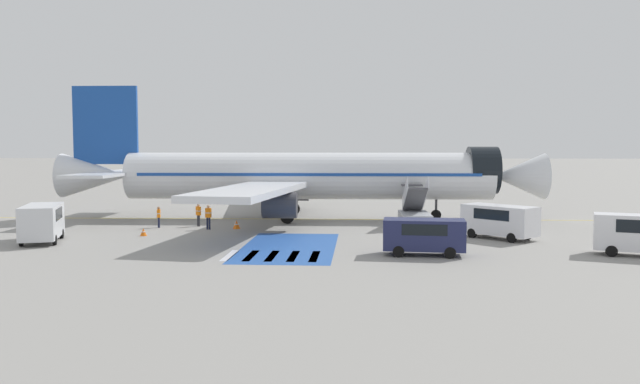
{
  "coord_description": "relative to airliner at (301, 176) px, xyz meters",
  "views": [
    {
      "loc": [
        2.38,
        -52.4,
        6.09
      ],
      "look_at": [
        -0.98,
        -0.7,
        2.38
      ],
      "focal_mm": 35.0,
      "sensor_mm": 36.0,
      "label": 1
    }
  ],
  "objects": [
    {
      "name": "ground_plane",
      "position": [
        2.66,
        -0.15,
        -3.68
      ],
      "size": [
        600.0,
        600.0,
        0.0
      ],
      "primitive_type": "plane",
      "color": "gray"
    },
    {
      "name": "apron_leadline_yellow",
      "position": [
        0.69,
        0.02,
        -3.68
      ],
      "size": [
        74.67,
        2.11,
        0.01
      ],
      "primitive_type": "cube",
      "rotation": [
        0.0,
        0.0,
        -1.55
      ],
      "color": "gold",
      "rests_on": "ground_plane"
    },
    {
      "name": "apron_stand_patch_blue",
      "position": [
        0.69,
        -14.92,
        -3.68
      ],
      "size": [
        5.67,
        11.84,
        0.01
      ],
      "primitive_type": "cube",
      "color": "#2856A8",
      "rests_on": "ground_plane"
    },
    {
      "name": "apron_walkway_bar_0",
      "position": [
        -2.31,
        -18.12,
        -3.68
      ],
      "size": [
        0.44,
        3.6,
        0.01
      ],
      "primitive_type": "cube",
      "color": "silver",
      "rests_on": "ground_plane"
    },
    {
      "name": "apron_walkway_bar_1",
      "position": [
        -1.11,
        -18.12,
        -3.68
      ],
      "size": [
        0.44,
        3.6,
        0.01
      ],
      "primitive_type": "cube",
      "color": "silver",
      "rests_on": "ground_plane"
    },
    {
      "name": "apron_walkway_bar_2",
      "position": [
        0.09,
        -18.12,
        -3.68
      ],
      "size": [
        0.44,
        3.6,
        0.01
      ],
      "primitive_type": "cube",
      "color": "silver",
      "rests_on": "ground_plane"
    },
    {
      "name": "apron_walkway_bar_3",
      "position": [
        1.29,
        -18.12,
        -3.68
      ],
      "size": [
        0.44,
        3.6,
        0.01
      ],
      "primitive_type": "cube",
      "color": "silver",
      "rests_on": "ground_plane"
    },
    {
      "name": "apron_walkway_bar_4",
      "position": [
        2.49,
        -18.12,
        -3.68
      ],
      "size": [
        0.44,
        3.6,
        0.01
      ],
      "primitive_type": "cube",
      "color": "silver",
      "rests_on": "ground_plane"
    },
    {
      "name": "airliner",
      "position": [
        0.0,
        0.0,
        0.0
      ],
      "size": [
        41.03,
        36.14,
        11.31
      ],
      "rotation": [
        0.0,
        0.0,
        -1.55
      ],
      "color": "silver",
      "rests_on": "ground_plane"
    },
    {
      "name": "boarding_stairs_forward",
      "position": [
        9.24,
        -4.29,
        -2.7
      ],
      "size": [
        2.32,
        5.28,
        3.96
      ],
      "rotation": [
        0.0,
        0.0,
        0.03
      ],
      "color": "#ADB2BA",
      "rests_on": "ground_plane"
    },
    {
      "name": "fuel_tanker",
      "position": [
        -4.96,
        24.77,
        -2.04
      ],
      "size": [
        3.17,
        9.97,
        3.27
      ],
      "rotation": [
        0.0,
        0.0,
        -0.07
      ],
      "color": "#38383D",
      "rests_on": "ground_plane"
    },
    {
      "name": "service_van_0",
      "position": [
        8.64,
        -17.33,
        -2.45
      ],
      "size": [
        4.67,
        2.24,
        2.05
      ],
      "rotation": [
        0.0,
        0.0,
        4.63
      ],
      "color": "#1E234C",
      "rests_on": "ground_plane"
    },
    {
      "name": "service_van_1",
      "position": [
        -15.4,
        -14.01,
        -2.26
      ],
      "size": [
        3.49,
        5.23,
        2.4
      ],
      "rotation": [
        0.0,
        0.0,
        3.46
      ],
      "color": "silver",
      "rests_on": "ground_plane"
    },
    {
      "name": "service_van_3",
      "position": [
        14.32,
        -10.59,
        -2.35
      ],
      "size": [
        4.91,
        4.86,
        2.24
      ],
      "rotation": [
        0.0,
        0.0,
        0.8
      ],
      "color": "silver",
      "rests_on": "ground_plane"
    },
    {
      "name": "ground_crew_0",
      "position": [
        -10.26,
        -6.35,
        -2.77
      ],
      "size": [
        0.3,
        0.46,
        1.6
      ],
      "rotation": [
        0.0,
        0.0,
        1.75
      ],
      "color": "#191E38",
      "rests_on": "ground_plane"
    },
    {
      "name": "ground_crew_1",
      "position": [
        -7.47,
        -5.34,
        -2.66
      ],
      "size": [
        0.47,
        0.46,
        1.77
      ],
      "rotation": [
        0.0,
        0.0,
        2.38
      ],
      "color": "#2D2D33",
      "rests_on": "ground_plane"
    },
    {
      "name": "ground_crew_2",
      "position": [
        -6.25,
        -7.11,
        -2.62
      ],
      "size": [
        0.45,
        0.28,
        1.83
      ],
      "rotation": [
        0.0,
        0.0,
        6.17
      ],
      "color": "#191E38",
      "rests_on": "ground_plane"
    },
    {
      "name": "traffic_cone_0",
      "position": [
        14.54,
        -4.73,
        -3.46
      ],
      "size": [
        0.41,
        0.41,
        0.46
      ],
      "color": "orange",
      "rests_on": "ground_plane"
    },
    {
      "name": "traffic_cone_1",
      "position": [
        -4.23,
        -6.59,
        -3.37
      ],
      "size": [
        0.57,
        0.57,
        0.63
      ],
      "color": "orange",
      "rests_on": "ground_plane"
    },
    {
      "name": "traffic_cone_2",
      "position": [
        -9.91,
        -10.74,
        -3.42
      ],
      "size": [
        0.47,
        0.47,
        0.52
      ],
      "color": "orange",
      "rests_on": "ground_plane"
    }
  ]
}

